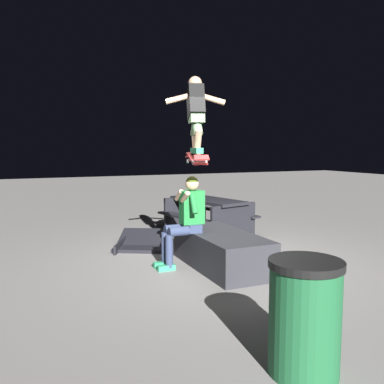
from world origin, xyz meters
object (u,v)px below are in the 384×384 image
ledge_box_main (221,250)px  picnic_table_back (208,211)px  kicker_ramp (144,244)px  skater_airborne (196,111)px  person_sitting_on_ledge (185,216)px  trash_bin (305,317)px  skateboard (196,158)px

ledge_box_main → picnic_table_back: picnic_table_back is taller
ledge_box_main → kicker_ramp: size_ratio=1.36×
skater_airborne → picnic_table_back: (1.93, -1.13, -1.81)m
person_sitting_on_ledge → trash_bin: (-3.07, 0.27, -0.30)m
person_sitting_on_ledge → skateboard: skateboard is taller
ledge_box_main → picnic_table_back: (2.14, -0.81, 0.24)m
skateboard → skater_airborne: (0.05, -0.02, 0.69)m
person_sitting_on_ledge → picnic_table_back: size_ratio=0.69×
skater_airborne → picnic_table_back: bearing=-30.4°
skateboard → kicker_ramp: size_ratio=0.77×
person_sitting_on_ledge → picnic_table_back: 2.28m
picnic_table_back → person_sitting_on_ledge: bearing=145.6°
person_sitting_on_ledge → skater_airborne: 1.56m
skateboard → picnic_table_back: bearing=-30.1°
person_sitting_on_ledge → kicker_ramp: (1.44, 0.21, -0.71)m
skater_airborne → kicker_ramp: (1.50, 0.36, -2.26)m
person_sitting_on_ledge → skater_airborne: bearing=-111.3°
ledge_box_main → skater_airborne: size_ratio=1.62×
ledge_box_main → trash_bin: trash_bin is taller
person_sitting_on_ledge → picnic_table_back: person_sitting_on_ledge is taller
ledge_box_main → kicker_ramp: bearing=21.7°
picnic_table_back → skateboard: bearing=149.9°
ledge_box_main → skateboard: 1.41m
trash_bin → person_sitting_on_ledge: bearing=-5.0°
skateboard → kicker_ramp: 2.24m
person_sitting_on_ledge → kicker_ramp: person_sitting_on_ledge is taller
person_sitting_on_ledge → ledge_box_main: bearing=-120.2°
ledge_box_main → skater_airborne: (0.22, 0.32, 2.05)m
kicker_ramp → skater_airborne: bearing=-166.5°
ledge_box_main → picnic_table_back: bearing=-20.7°
kicker_ramp → picnic_table_back: (0.43, -1.49, 0.45)m
person_sitting_on_ledge → skater_airborne: size_ratio=1.21×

